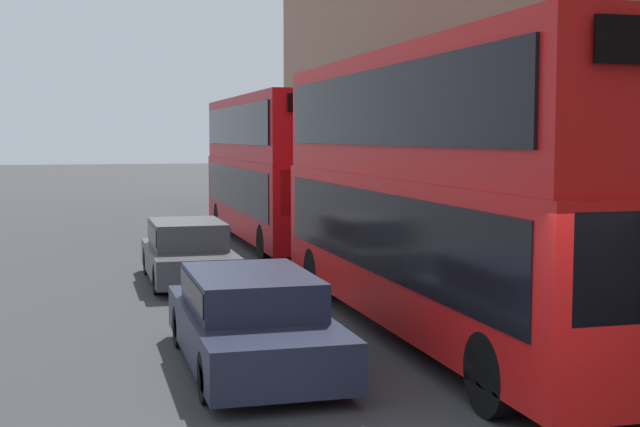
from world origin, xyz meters
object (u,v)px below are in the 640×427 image
at_px(bus_second_in_queue, 276,164).
at_px(pedestrian, 377,226).
at_px(car_dark_sedan, 251,317).
at_px(car_hatchback, 188,250).
at_px(bus_leading, 449,182).

relative_size(bus_second_in_queue, pedestrian, 6.20).
xyz_separation_m(bus_second_in_queue, car_dark_sedan, (-3.40, -13.86, -1.72)).
bearing_deg(car_hatchback, bus_second_in_queue, 61.61).
bearing_deg(car_dark_sedan, bus_leading, 16.56).
xyz_separation_m(bus_leading, car_dark_sedan, (-3.40, -1.01, -1.80)).
bearing_deg(bus_leading, car_dark_sedan, -163.44).
height_order(bus_leading, bus_second_in_queue, bus_leading).
bearing_deg(pedestrian, car_dark_sedan, -117.19).
bearing_deg(pedestrian, bus_leading, -102.17).
bearing_deg(car_hatchback, pedestrian, 29.48).
height_order(car_dark_sedan, car_hatchback, car_hatchback).
bearing_deg(car_dark_sedan, bus_second_in_queue, 76.22).
relative_size(bus_leading, bus_second_in_queue, 1.03).
distance_m(car_dark_sedan, car_hatchback, 7.57).
distance_m(bus_leading, pedestrian, 10.03).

